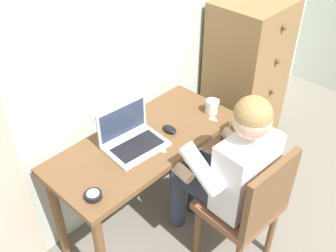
% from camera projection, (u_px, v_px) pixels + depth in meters
% --- Properties ---
extents(wall_back, '(4.80, 0.05, 2.50)m').
position_uv_depth(wall_back, '(146.00, 26.00, 2.45)').
color(wall_back, silver).
rests_on(wall_back, ground_plane).
extents(desk, '(1.20, 0.53, 0.74)m').
position_uv_depth(desk, '(145.00, 155.00, 2.44)').
color(desk, brown).
rests_on(desk, ground_plane).
extents(dresser, '(0.54, 0.49, 1.27)m').
position_uv_depth(dresser, '(245.00, 80.00, 3.11)').
color(dresser, olive).
rests_on(dresser, ground_plane).
extents(chair, '(0.44, 0.43, 0.89)m').
position_uv_depth(chair, '(249.00, 206.00, 2.27)').
color(chair, brown).
rests_on(chair, ground_plane).
extents(person_seated, '(0.55, 0.60, 1.21)m').
position_uv_depth(person_seated, '(227.00, 167.00, 2.27)').
color(person_seated, '#33384C').
rests_on(person_seated, ground_plane).
extents(laptop, '(0.36, 0.28, 0.24)m').
position_uv_depth(laptop, '(132.00, 137.00, 2.30)').
color(laptop, '#B7BABF').
rests_on(laptop, desk).
extents(computer_mouse, '(0.07, 0.10, 0.03)m').
position_uv_depth(computer_mouse, '(170.00, 129.00, 2.42)').
color(computer_mouse, black).
rests_on(computer_mouse, desk).
extents(desk_clock, '(0.09, 0.09, 0.03)m').
position_uv_depth(desk_clock, '(93.00, 195.00, 1.99)').
color(desk_clock, black).
rests_on(desk_clock, desk).
extents(coffee_mug, '(0.12, 0.08, 0.09)m').
position_uv_depth(coffee_mug, '(212.00, 106.00, 2.56)').
color(coffee_mug, silver).
rests_on(coffee_mug, desk).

